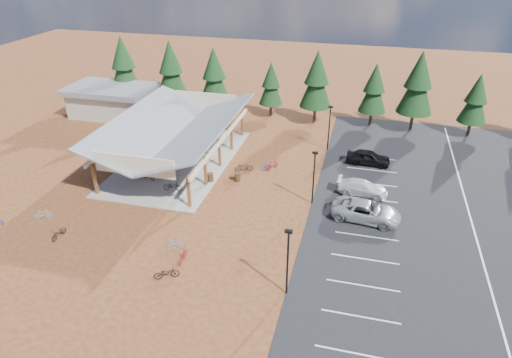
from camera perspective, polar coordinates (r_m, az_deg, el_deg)
name	(u,v)px	position (r m, az deg, el deg)	size (l,w,h in m)	color
ground	(253,207)	(40.60, -0.41, -3.57)	(140.00, 140.00, 0.00)	#582A17
asphalt_lot	(470,218)	(43.24, 25.22, -4.41)	(27.00, 44.00, 0.04)	black
concrete_pad	(179,161)	(49.38, -9.60, 2.24)	(10.60, 18.60, 0.10)	gray
bike_pavilion	(176,128)	(47.86, -9.96, 6.29)	(11.65, 19.40, 4.97)	brown
outbuilding	(112,100)	(63.95, -17.56, 9.36)	(11.00, 7.00, 3.90)	#ADA593
lamp_post_0	(288,258)	(30.00, 3.98, -9.81)	(0.50, 0.25, 5.14)	black
lamp_post_1	(314,174)	(40.03, 7.25, 0.59)	(0.50, 0.25, 5.14)	black
lamp_post_2	(329,125)	(50.92, 9.15, 6.70)	(0.50, 0.25, 5.14)	black
trash_bin_0	(210,178)	(44.71, -5.73, 0.16)	(0.60, 0.60, 0.90)	#3C2915
trash_bin_1	(238,177)	(44.66, -2.32, 0.26)	(0.60, 0.60, 0.90)	#3C2915
pine_0	(123,64)	(65.75, -16.24, 13.62)	(4.17, 4.17, 9.71)	#382314
pine_1	(171,69)	(62.47, -10.59, 13.39)	(4.08, 4.08, 9.51)	#382314
pine_2	(214,75)	(60.01, -5.25, 12.86)	(3.89, 3.89, 9.06)	#382314
pine_3	(271,84)	(59.97, 1.90, 11.82)	(3.09, 3.09, 7.21)	#382314
pine_4	(317,80)	(57.71, 7.60, 12.23)	(3.97, 3.97, 9.26)	#382314
pine_5	(374,88)	(58.34, 14.57, 10.93)	(3.41, 3.41, 7.95)	#382314
pine_6	(418,83)	(57.89, 19.62, 11.24)	(4.20, 4.20, 9.79)	#382314
pine_7	(476,99)	(59.09, 25.81, 9.02)	(3.28, 3.28, 7.64)	#382314
bike_0	(148,175)	(45.98, -13.30, 0.43)	(0.55, 1.59, 0.83)	black
bike_1	(168,159)	(48.72, -10.93, 2.41)	(0.44, 1.56, 0.94)	#979B9F
bike_2	(177,142)	(52.84, -9.88, 4.60)	(0.59, 1.69, 0.89)	#0F0F96
bike_3	(185,134)	(54.54, -8.87, 5.54)	(0.49, 1.72, 1.03)	maroon
bike_4	(173,186)	(43.53, -10.39, -0.87)	(0.61, 1.74, 0.91)	black
bike_5	(172,173)	(45.83, -10.47, 0.73)	(0.45, 1.59, 0.95)	gray
bike_6	(203,153)	(49.75, -6.61, 3.26)	(0.56, 1.61, 0.84)	navy
bike_7	(213,131)	(55.11, -5.40, 6.03)	(0.50, 1.79, 1.07)	#97381D
bike_8	(59,233)	(39.82, -23.42, -6.19)	(0.58, 1.68, 0.88)	black
bike_9	(43,214)	(42.84, -25.10, -4.03)	(0.42, 1.48, 0.89)	#9FA3A8
bike_11	(183,256)	(34.61, -9.10, -9.45)	(0.44, 1.56, 0.94)	maroon
bike_12	(167,273)	(33.28, -11.12, -11.44)	(0.63, 1.79, 0.94)	black
bike_13	(176,244)	(35.89, -10.02, -7.96)	(0.45, 1.60, 0.96)	gray
bike_14	(266,165)	(46.99, 1.28, 1.73)	(0.55, 1.57, 0.82)	#213F9C
bike_15	(272,165)	(46.88, 2.03, 1.77)	(0.46, 1.65, 0.99)	maroon
bike_16	(244,167)	(46.43, -1.53, 1.49)	(0.65, 1.87, 0.98)	black
car_2	(366,211)	(39.61, 13.60, -3.93)	(2.67, 5.79, 1.61)	#94979B
car_3	(362,188)	(43.35, 13.15, -1.06)	(1.90, 4.68, 1.36)	silver
car_4	(368,157)	(49.17, 13.86, 2.64)	(1.81, 4.50, 1.53)	black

